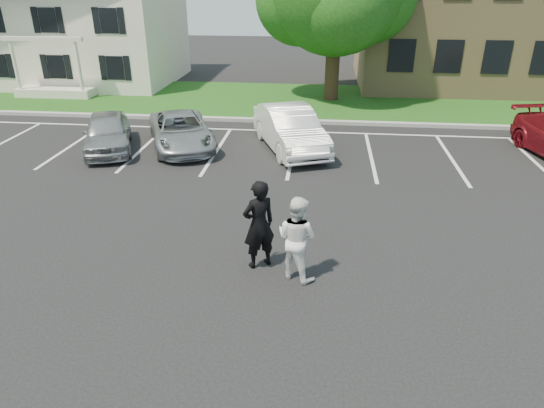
# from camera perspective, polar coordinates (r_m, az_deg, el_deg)

# --- Properties ---
(ground_plane) EXTENTS (90.00, 90.00, 0.00)m
(ground_plane) POSITION_cam_1_polar(r_m,az_deg,el_deg) (10.50, -0.59, -8.51)
(ground_plane) COLOR black
(ground_plane) RESTS_ON ground
(curb) EXTENTS (40.00, 0.30, 0.15)m
(curb) POSITION_cam_1_polar(r_m,az_deg,el_deg) (21.48, 3.20, 9.69)
(curb) COLOR gray
(curb) RESTS_ON ground
(grass_strip) EXTENTS (44.00, 8.00, 0.08)m
(grass_strip) POSITION_cam_1_polar(r_m,az_deg,el_deg) (25.36, 3.73, 12.03)
(grass_strip) COLOR #163D0F
(grass_strip) RESTS_ON ground
(stall_lines) EXTENTS (34.00, 5.36, 0.01)m
(stall_lines) POSITION_cam_1_polar(r_m,az_deg,el_deg) (18.56, 7.00, 6.79)
(stall_lines) COLOR silver
(stall_lines) RESTS_ON ground
(house) EXTENTS (10.30, 9.22, 7.60)m
(house) POSITION_cam_1_polar(r_m,az_deg,el_deg) (31.96, -21.27, 20.13)
(house) COLOR beige
(house) RESTS_ON ground
(man_black_suit) EXTENTS (0.89, 0.82, 2.03)m
(man_black_suit) POSITION_cam_1_polar(r_m,az_deg,el_deg) (10.38, -1.56, -2.45)
(man_black_suit) COLOR black
(man_black_suit) RESTS_ON ground
(man_white_shirt) EXTENTS (1.13, 1.06, 1.85)m
(man_white_shirt) POSITION_cam_1_polar(r_m,az_deg,el_deg) (10.06, 2.93, -4.02)
(man_white_shirt) COLOR white
(man_white_shirt) RESTS_ON ground
(car_silver_west) EXTENTS (2.91, 4.28, 1.35)m
(car_silver_west) POSITION_cam_1_polar(r_m,az_deg,el_deg) (18.81, -18.79, 8.01)
(car_silver_west) COLOR #A09FA4
(car_silver_west) RESTS_ON ground
(car_silver_minivan) EXTENTS (3.63, 4.92, 1.24)m
(car_silver_minivan) POSITION_cam_1_polar(r_m,az_deg,el_deg) (18.48, -10.68, 8.45)
(car_silver_minivan) COLOR #9FA1A6
(car_silver_minivan) RESTS_ON ground
(car_white_sedan) EXTENTS (3.29, 5.02, 1.56)m
(car_white_sedan) POSITION_cam_1_polar(r_m,az_deg,el_deg) (17.88, 2.13, 8.84)
(car_white_sedan) COLOR silver
(car_white_sedan) RESTS_ON ground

